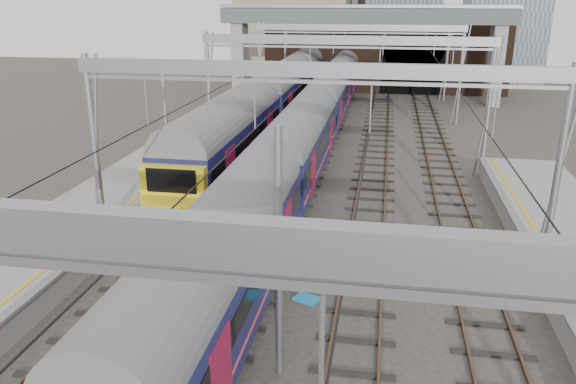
# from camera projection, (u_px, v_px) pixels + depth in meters

# --- Properties ---
(tracks) EXTENTS (14.40, 80.00, 0.22)m
(tracks) POSITION_uv_depth(u_px,v_px,m) (329.00, 208.00, 27.74)
(tracks) COLOR #4C3828
(tracks) RESTS_ON ground
(overhead_line) EXTENTS (16.80, 80.00, 8.00)m
(overhead_line) POSITION_uv_depth(u_px,v_px,m) (344.00, 60.00, 31.62)
(overhead_line) COLOR gray
(overhead_line) RESTS_ON ground
(retaining_wall) EXTENTS (28.00, 2.75, 9.00)m
(retaining_wall) POSITION_uv_depth(u_px,v_px,m) (379.00, 52.00, 60.45)
(retaining_wall) COLOR #322016
(retaining_wall) RESTS_ON ground
(overbridge) EXTENTS (28.00, 3.00, 9.25)m
(overbridge) POSITION_uv_depth(u_px,v_px,m) (365.00, 26.00, 54.20)
(overbridge) COLOR gray
(overbridge) RESTS_ON ground
(train_main) EXTENTS (2.63, 60.78, 4.58)m
(train_main) POSITION_uv_depth(u_px,v_px,m) (317.00, 117.00, 37.33)
(train_main) COLOR black
(train_main) RESTS_ON ground
(train_second) EXTENTS (2.89, 50.03, 4.94)m
(train_second) POSITION_uv_depth(u_px,v_px,m) (283.00, 91.00, 46.32)
(train_second) COLOR black
(train_second) RESTS_ON ground
(signal_near_centre) EXTENTS (0.33, 0.46, 4.60)m
(signal_near_centre) POSITION_uv_depth(u_px,v_px,m) (195.00, 310.00, 13.21)
(signal_near_centre) COLOR black
(signal_near_centre) RESTS_ON ground
(equip_cover_a) EXTENTS (0.97, 0.84, 0.10)m
(equip_cover_a) POSITION_uv_depth(u_px,v_px,m) (306.00, 299.00, 19.35)
(equip_cover_a) COLOR #1B86D0
(equip_cover_a) RESTS_ON ground
(equip_cover_b) EXTENTS (0.94, 0.78, 0.10)m
(equip_cover_b) POSITION_uv_depth(u_px,v_px,m) (394.00, 268.00, 21.51)
(equip_cover_b) COLOR #1B86D0
(equip_cover_b) RESTS_ON ground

